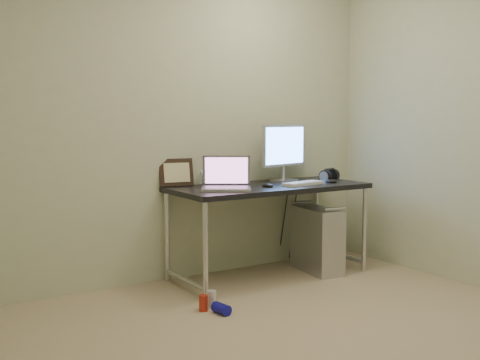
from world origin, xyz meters
name	(u,v)px	position (x,y,z in m)	size (l,w,h in m)	color
floor	(326,345)	(0.00, 0.00, 0.00)	(3.50, 3.50, 0.00)	tan
wall_back	(184,123)	(0.00, 1.75, 1.25)	(3.50, 0.02, 2.50)	beige
desk	(269,195)	(0.58, 1.40, 0.67)	(1.61, 0.70, 0.75)	black
tower_computer	(317,240)	(1.01, 1.30, 0.27)	(0.30, 0.54, 0.57)	#BCBCC1
cable_a	(284,218)	(0.96, 1.70, 0.40)	(0.01, 0.01, 0.70)	black
cable_b	(293,220)	(1.05, 1.68, 0.38)	(0.01, 0.01, 0.72)	black
can_red	(203,303)	(-0.30, 0.90, 0.05)	(0.06, 0.06, 0.11)	#AD2816
can_white	(212,299)	(-0.22, 0.94, 0.06)	(0.06, 0.06, 0.12)	silver
can_blue	(221,309)	(-0.23, 0.78, 0.04)	(0.07, 0.07, 0.13)	#1312A0
laptop	(226,182)	(0.14, 1.34, 0.81)	(0.47, 0.45, 0.25)	silver
monitor	(284,148)	(0.87, 1.58, 1.03)	(0.51, 0.19, 0.48)	silver
keyboard	(303,183)	(0.82, 1.26, 0.76)	(0.38, 0.12, 0.02)	white
mouse_right	(331,180)	(1.12, 1.26, 0.77)	(0.07, 0.11, 0.04)	black
mouse_left	(268,185)	(0.49, 1.29, 0.77)	(0.07, 0.11, 0.04)	black
headphones	(329,176)	(1.29, 1.48, 0.78)	(0.21, 0.12, 0.12)	black
picture_frame	(176,172)	(-0.09, 1.73, 0.86)	(0.27, 0.03, 0.22)	black
webcam	(203,174)	(0.14, 1.70, 0.84)	(0.04, 0.03, 0.12)	silver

